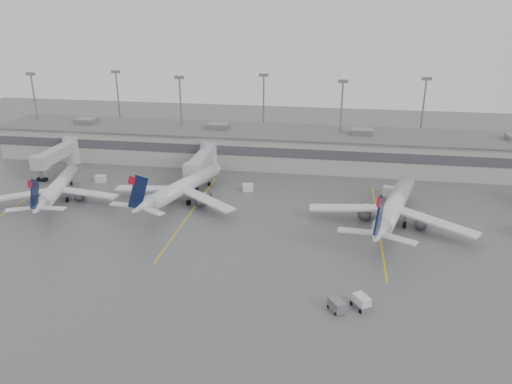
% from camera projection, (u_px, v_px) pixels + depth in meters
% --- Properties ---
extents(ground, '(260.00, 260.00, 0.00)m').
position_uv_depth(ground, '(262.00, 287.00, 70.38)').
color(ground, '#565658').
rests_on(ground, ground).
extents(terminal, '(152.00, 17.00, 9.45)m').
position_uv_depth(terminal, '(298.00, 148.00, 122.34)').
color(terminal, '#A2A29D').
rests_on(terminal, ground).
extents(light_masts, '(142.40, 8.00, 20.60)m').
position_uv_depth(light_masts, '(301.00, 111.00, 124.85)').
color(light_masts, gray).
rests_on(light_masts, ground).
extents(jet_bridge_left, '(4.00, 17.20, 7.00)m').
position_uv_depth(jet_bridge_left, '(63.00, 152.00, 119.54)').
color(jet_bridge_left, '#AAADAF').
rests_on(jet_bridge_left, ground).
extents(jet_bridge_right, '(4.00, 17.20, 7.00)m').
position_uv_depth(jet_bridge_right, '(204.00, 159.00, 114.25)').
color(jet_bridge_right, '#AAADAF').
rests_on(jet_bridge_right, ground).
extents(stand_markings, '(105.25, 40.00, 0.01)m').
position_uv_depth(stand_markings, '(282.00, 219.00, 92.50)').
color(stand_markings, yellow).
rests_on(stand_markings, ground).
extents(jet_far_left, '(24.40, 27.68, 9.10)m').
position_uv_depth(jet_far_left, '(57.00, 188.00, 99.59)').
color(jet_far_left, silver).
rests_on(jet_far_left, ground).
extents(jet_mid_left, '(26.33, 29.98, 10.00)m').
position_uv_depth(jet_mid_left, '(180.00, 188.00, 98.94)').
color(jet_mid_left, silver).
rests_on(jet_mid_left, ground).
extents(jet_mid_right, '(28.69, 32.61, 10.80)m').
position_uv_depth(jet_mid_right, '(393.00, 207.00, 89.02)').
color(jet_mid_right, silver).
rests_on(jet_mid_right, ground).
extents(baggage_tug, '(2.95, 3.25, 1.79)m').
position_uv_depth(baggage_tug, '(361.00, 303.00, 65.33)').
color(baggage_tug, silver).
rests_on(baggage_tug, ground).
extents(baggage_cart, '(2.55, 2.85, 1.59)m').
position_uv_depth(baggage_cart, '(337.00, 305.00, 64.66)').
color(baggage_cart, slate).
rests_on(baggage_cart, ground).
extents(gse_uld_a, '(2.33, 1.66, 1.57)m').
position_uv_depth(gse_uld_a, '(100.00, 179.00, 110.97)').
color(gse_uld_a, silver).
rests_on(gse_uld_a, ground).
extents(gse_uld_b, '(2.58, 2.13, 1.56)m').
position_uv_depth(gse_uld_b, '(248.00, 187.00, 105.83)').
color(gse_uld_b, silver).
rests_on(gse_uld_b, ground).
extents(gse_uld_c, '(2.96, 2.27, 1.88)m').
position_uv_depth(gse_uld_c, '(390.00, 191.00, 103.23)').
color(gse_uld_c, silver).
rests_on(gse_uld_c, ground).
extents(gse_loader, '(3.17, 4.14, 2.29)m').
position_uv_depth(gse_loader, '(191.00, 172.00, 114.48)').
color(gse_loader, slate).
rests_on(gse_loader, ground).
extents(cone_a, '(0.39, 0.39, 0.62)m').
position_uv_depth(cone_a, '(63.00, 174.00, 115.28)').
color(cone_a, '#ED4A05').
rests_on(cone_a, ground).
extents(cone_b, '(0.48, 0.48, 0.76)m').
position_uv_depth(cone_b, '(219.00, 202.00, 99.32)').
color(cone_b, '#ED4A05').
rests_on(cone_b, ground).
extents(cone_c, '(0.41, 0.41, 0.65)m').
position_uv_depth(cone_c, '(386.00, 200.00, 100.14)').
color(cone_c, '#ED4A05').
rests_on(cone_c, ground).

